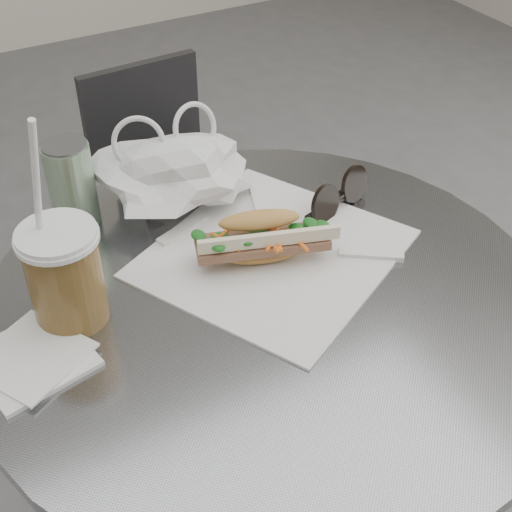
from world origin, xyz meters
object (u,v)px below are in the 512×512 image
iced_coffee (65,274)px  sunglasses (338,196)px  drink_can (71,183)px  cafe_table (266,428)px  chair_far (176,230)px  banh_mi (261,238)px

iced_coffee → sunglasses: size_ratio=2.22×
iced_coffee → drink_can: bearing=70.5°
drink_can → cafe_table: bearing=-60.4°
chair_far → iced_coffee: size_ratio=2.40×
chair_far → iced_coffee: 0.90m
iced_coffee → drink_can: size_ratio=2.23×
banh_mi → sunglasses: size_ratio=1.83×
chair_far → drink_can: (-0.32, -0.44, 0.49)m
chair_far → sunglasses: 0.76m
cafe_table → iced_coffee: size_ratio=2.62×
banh_mi → drink_can: bearing=150.0°
cafe_table → sunglasses: size_ratio=5.83×
cafe_table → iced_coffee: (-0.23, 0.09, 0.34)m
chair_far → banh_mi: size_ratio=2.91×
sunglasses → drink_can: 0.39m
banh_mi → sunglasses: (0.16, 0.05, -0.02)m
iced_coffee → sunglasses: (0.43, 0.03, -0.05)m
iced_coffee → drink_can: 0.21m
cafe_table → drink_can: bearing=119.6°
banh_mi → drink_can: drink_can is taller
cafe_table → drink_can: drink_can is taller
iced_coffee → sunglasses: bearing=4.7°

